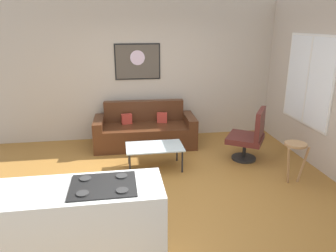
{
  "coord_description": "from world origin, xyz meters",
  "views": [
    {
      "loc": [
        -0.66,
        -4.11,
        2.35
      ],
      "look_at": [
        0.14,
        0.9,
        0.7
      ],
      "focal_mm": 34.02,
      "sensor_mm": 36.0,
      "label": 1
    }
  ],
  "objects_px": {
    "armchair": "(250,136)",
    "wall_painting": "(138,62)",
    "couch": "(145,131)",
    "bar_stool": "(295,152)",
    "coffee_table": "(155,148)"
  },
  "relations": [
    {
      "from": "couch",
      "to": "armchair",
      "type": "height_order",
      "value": "armchair"
    },
    {
      "from": "couch",
      "to": "armchair",
      "type": "distance_m",
      "value": 2.05
    },
    {
      "from": "armchair",
      "to": "wall_painting",
      "type": "distance_m",
      "value": 2.65
    },
    {
      "from": "coffee_table",
      "to": "armchair",
      "type": "bearing_deg",
      "value": 2.33
    },
    {
      "from": "couch",
      "to": "bar_stool",
      "type": "distance_m",
      "value": 2.84
    },
    {
      "from": "couch",
      "to": "wall_painting",
      "type": "relative_size",
      "value": 2.17
    },
    {
      "from": "couch",
      "to": "coffee_table",
      "type": "height_order",
      "value": "couch"
    },
    {
      "from": "wall_painting",
      "to": "coffee_table",
      "type": "bearing_deg",
      "value": -84.93
    },
    {
      "from": "armchair",
      "to": "couch",
      "type": "bearing_deg",
      "value": 149.92
    },
    {
      "from": "coffee_table",
      "to": "armchair",
      "type": "relative_size",
      "value": 1.0
    },
    {
      "from": "couch",
      "to": "coffee_table",
      "type": "distance_m",
      "value": 1.1
    },
    {
      "from": "couch",
      "to": "wall_painting",
      "type": "height_order",
      "value": "wall_painting"
    },
    {
      "from": "couch",
      "to": "wall_painting",
      "type": "xyz_separation_m",
      "value": [
        -0.08,
        0.5,
        1.32
      ]
    },
    {
      "from": "wall_painting",
      "to": "armchair",
      "type": "bearing_deg",
      "value": -39.61
    },
    {
      "from": "armchair",
      "to": "bar_stool",
      "type": "xyz_separation_m",
      "value": [
        0.35,
        -0.87,
        0.03
      ]
    }
  ]
}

